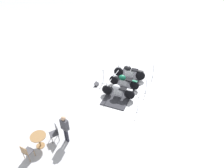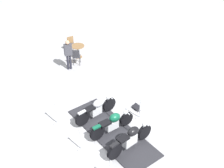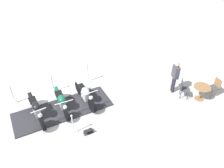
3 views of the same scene
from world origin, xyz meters
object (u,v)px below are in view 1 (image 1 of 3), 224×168
Objects in this scene: stanchion_left_rear at (138,106)px; stanchion_left_mid at (146,88)px; stanchion_left_front at (153,73)px; cafe_table at (39,138)px; cafe_chair_near_table at (55,132)px; motorcycle_chrome at (118,90)px; stanchion_right_mid at (103,78)px; cafe_chair_across_table at (27,152)px; motorcycle_forest at (124,81)px; bystander_person at (65,127)px; motorcycle_black at (129,72)px; info_placard at (96,84)px.

stanchion_left_rear is 1.88m from stanchion_left_mid.
stanchion_left_mid is (1.51, 1.12, -0.02)m from stanchion_left_front.
stanchion_left_front reaches higher than cafe_table.
motorcycle_chrome is at bearing -163.31° from cafe_chair_near_table.
motorcycle_chrome is at bearing -80.01° from stanchion_left_rear.
stanchion_left_front is 3.55m from stanchion_right_mid.
stanchion_left_mid is at bearing -147.55° from motorcycle_chrome.
motorcycle_forest is at bearing -13.47° from cafe_chair_across_table.
stanchion_left_mid is 0.60× the size of bystander_person.
motorcycle_black is 1.05× the size of motorcycle_chrome.
cafe_chair_across_table is (0.70, 0.43, -0.03)m from cafe_table.
stanchion_left_rear reaches higher than motorcycle_black.
motorcycle_black is 1.75× the size of stanchion_right_mid.
cafe_chair_near_table is at bearing 65.27° from motorcycle_chrome.
bystander_person is at bearing 39.80° from stanchion_right_mid.
stanchion_right_mid is at bearing -150.54° from cafe_table.
motorcycle_chrome is 3.37m from stanchion_left_front.
stanchion_right_mid reaches higher than cafe_table.
cafe_table is at bearing -0.00° from cafe_chair_across_table.
motorcycle_black is 7.56m from cafe_table.
bystander_person is at bearing 71.33° from motorcycle_chrome.
bystander_person is (4.97, 2.23, 0.51)m from motorcycle_forest.
motorcycle_black reaches higher than info_placard.
cafe_chair_across_table reaches higher than cafe_table.
stanchion_left_front is 4.09m from info_placard.
motorcycle_chrome is 1.67× the size of stanchion_right_mid.
cafe_chair_near_table is at bearing -5.75° from stanchion_left_rear.
cafe_chair_near_table is (-0.83, 0.02, -0.01)m from cafe_table.
stanchion_right_mid is at bearing -28.04° from info_placard.
bystander_person is at bearing 76.10° from motorcycle_black.
stanchion_left_front reaches higher than info_placard.
bystander_person is (5.88, 0.99, 0.68)m from stanchion_left_mid.
motorcycle_black reaches higher than cafe_table.
motorcycle_forest is 1.86× the size of cafe_chair_near_table.
info_placard is (0.56, -1.76, -0.46)m from motorcycle_chrome.
stanchion_left_rear is at bearing 36.38° from stanchion_left_front.
stanchion_left_front is 1.13× the size of cafe_chair_across_table.
info_placard is 5.63m from cafe_table.
bystander_person reaches higher than cafe_chair_across_table.
stanchion_right_mid is at bearing -1.96° from cafe_chair_across_table.
info_placard is at bearing 22.90° from bystander_person.
stanchion_left_rear reaches higher than motorcycle_forest.
motorcycle_black is 6.56m from bystander_person.
stanchion_left_rear is 1.16× the size of cafe_chair_near_table.
motorcycle_chrome is 4.68m from cafe_chair_near_table.
motorcycle_forest is at bearing -73.23° from info_placard.
info_placard is (0.86, -3.45, -0.28)m from stanchion_left_rear.
stanchion_left_rear is at bearing 174.84° from cafe_table.
motorcycle_black is 1.86m from stanchion_right_mid.
stanchion_right_mid is at bearing -53.62° from stanchion_left_mid.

